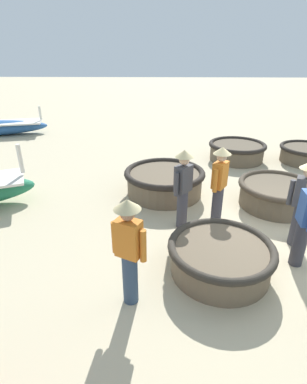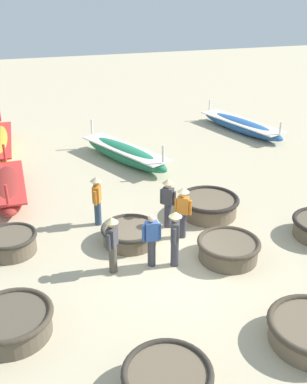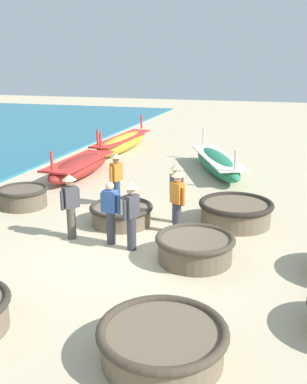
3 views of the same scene
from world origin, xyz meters
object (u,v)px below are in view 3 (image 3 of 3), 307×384
Objects in this scene: long_boat_ochre_hull at (217,163)px; fisherman_hauling at (131,212)px; coracle_beside_post at (23,196)px; long_boat_green_hull at (80,166)px; coracle_upturned at (195,247)px; coracle_center at (162,341)px; fisherman_with_hat at (176,189)px; coracle_far_right at (236,212)px; fisherman_by_coracle at (116,176)px; fisherman_crouching at (111,211)px; long_boat_red_hull at (122,143)px; coracle_tilted at (121,214)px; fisherman_standing_right at (70,202)px; fisherman_standing_left at (177,198)px.

long_boat_ochre_hull is 3.18× the size of fisherman_hauling.
long_boat_green_hull is (0.05, 3.85, 0.07)m from coracle_beside_post.
coracle_center is (0.23, -3.54, -0.02)m from coracle_upturned.
long_boat_green_hull is at bearing 141.05° from fisherman_with_hat.
coracle_center is 0.38× the size of long_boat_ochre_hull.
fisherman_hauling is at bearing 115.77° from coracle_center.
fisherman_by_coracle reaches higher than coracle_far_right.
fisherman_with_hat is 1.06× the size of fisherman_crouching.
coracle_upturned is 2.70m from coracle_far_right.
coracle_tilted is at bearing -69.69° from long_boat_red_hull.
coracle_beside_post is 0.88× the size of coracle_tilted.
coracle_upturned is 2.25m from fisherman_crouching.
fisherman_standing_right is (2.67, -10.79, 0.54)m from long_boat_red_hull.
fisherman_by_coracle is 2.73m from fisherman_standing_right.
fisherman_standing_right is at bearing -66.20° from long_boat_green_hull.
long_boat_ochre_hull is 3.18× the size of fisherman_by_coracle.
long_boat_green_hull is 2.66× the size of fisherman_with_hat.
long_boat_green_hull is at bearing 151.16° from coracle_far_right.
fisherman_standing_left is (-1.02, 5.07, 0.65)m from coracle_center.
fisherman_hauling is at bearing -95.30° from long_boat_ochre_hull.
coracle_tilted is 0.33× the size of long_boat_ochre_hull.
coracle_beside_post is at bearing 179.96° from fisherman_with_hat.
fisherman_standing_left reaches higher than coracle_upturned.
fisherman_standing_right is 2.70m from fisherman_standing_left.
fisherman_standing_left is (0.02, -6.74, 0.55)m from long_boat_ochre_hull.
fisherman_by_coracle is at bearing -70.68° from long_boat_red_hull.
fisherman_with_hat is at bearing -61.16° from long_boat_red_hull.
coracle_center is 6.18m from coracle_far_right.
long_boat_ochre_hull is 6.76m from fisherman_standing_left.
fisherman_standing_right is at bearing 172.87° from coracle_upturned.
long_boat_ochre_hull is at bearing 76.31° from coracle_tilted.
coracle_center is 0.33× the size of long_boat_red_hull.
coracle_tilted is at bearing 173.08° from fisherman_standing_left.
fisherman_standing_left is at bearing -141.55° from coracle_far_right.
long_boat_green_hull reaches higher than coracle_beside_post.
coracle_tilted is at bearing 57.52° from fisherman_standing_right.
fisherman_crouching is at bearing -1.77° from fisherman_standing_right.
coracle_center is (6.05, -5.82, -0.02)m from coracle_beside_post.
fisherman_crouching is at bearing -70.90° from long_boat_red_hull.
coracle_upturned is at bearing -62.72° from fisherman_standing_left.
coracle_upturned is at bearing -35.67° from coracle_tilted.
long_boat_green_hull is (-6.37, 3.51, 0.04)m from coracle_far_right.
fisherman_standing_left is at bearing 24.60° from fisherman_standing_right.
coracle_upturned reaches higher than coracle_tilted.
coracle_tilted is 0.39× the size of long_boat_green_hull.
long_boat_red_hull is at bearing 112.62° from coracle_center.
coracle_upturned is 8.31m from long_boat_ochre_hull.
fisherman_with_hat reaches higher than fisherman_crouching.
long_boat_red_hull is 3.58× the size of fisherman_hauling.
fisherman_hauling is (-0.56, -2.11, 0.00)m from fisherman_with_hat.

